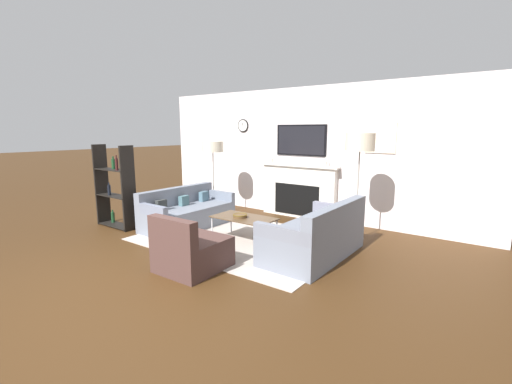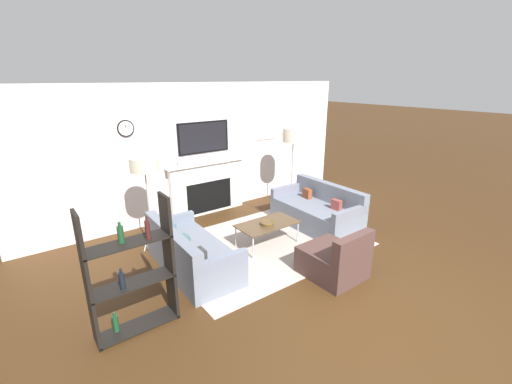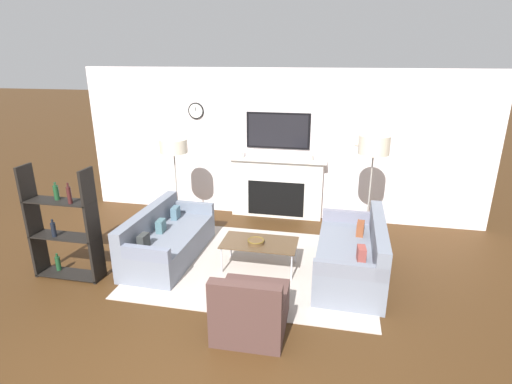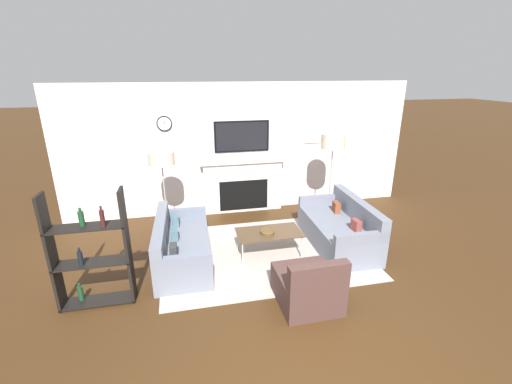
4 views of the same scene
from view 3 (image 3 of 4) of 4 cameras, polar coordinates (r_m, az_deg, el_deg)
fireplace_wall at (r=7.31m, az=3.18°, el=5.63°), size 7.37×0.28×2.70m
area_rug at (r=5.90m, az=-0.08°, el=-10.40°), size 3.33×2.44×0.01m
couch_left at (r=6.17m, az=-12.63°, el=-6.77°), size 0.86×1.80×0.74m
couch_right at (r=5.68m, az=13.66°, el=-8.97°), size 0.90×1.78×0.82m
armchair at (r=4.55m, az=-0.74°, el=-16.52°), size 0.77×0.85×0.77m
coffee_table at (r=5.66m, az=0.50°, el=-7.41°), size 1.06×0.58×0.41m
decorative_bowl at (r=5.60m, az=-0.01°, el=-7.07°), size 0.24×0.24×0.06m
floor_lamp_left at (r=6.75m, az=-11.68°, el=6.28°), size 0.45×0.45×1.60m
floor_lamp_right at (r=6.19m, az=16.52°, el=6.31°), size 0.46×0.46×1.79m
shelf_unit at (r=5.91m, az=-25.85°, el=-4.57°), size 0.93×0.28×1.56m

